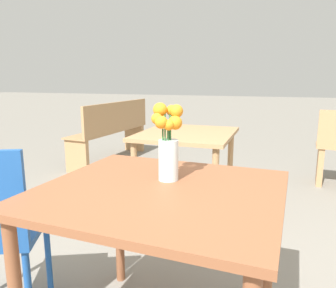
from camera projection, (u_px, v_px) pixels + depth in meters
table_front at (160, 211)px, 1.34m from camera, size 1.01×0.93×0.75m
flower_vase at (168, 146)px, 1.39m from camera, size 0.13×0.14×0.33m
bench_near at (113, 129)px, 4.63m from camera, size 0.53×1.58×0.85m
table_back at (187, 145)px, 2.75m from camera, size 0.77×0.88×0.74m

